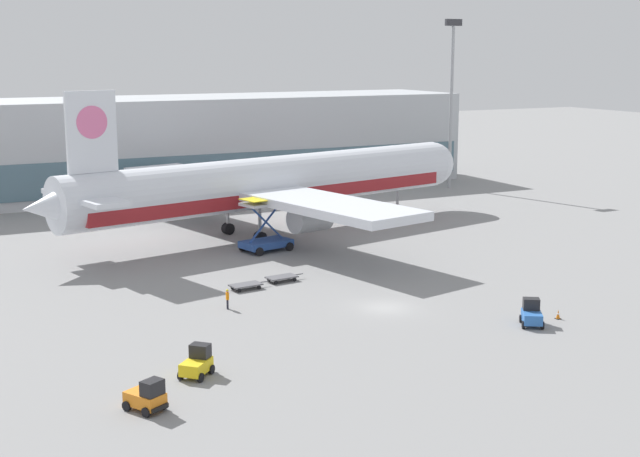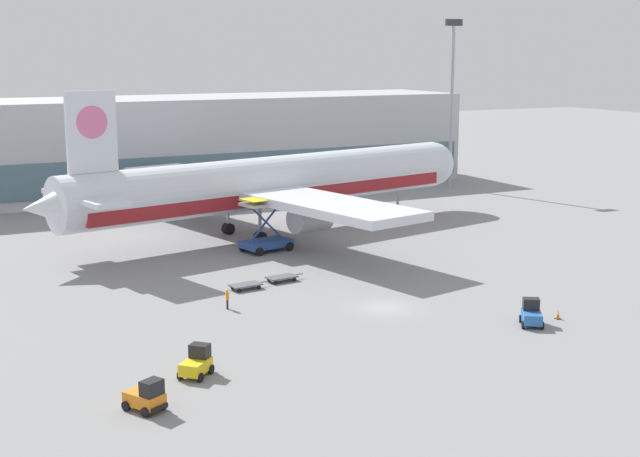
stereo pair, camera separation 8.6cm
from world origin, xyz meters
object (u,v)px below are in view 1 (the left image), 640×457
traffic_cone_near (558,314)px  baggage_tug_mid (532,314)px  scissor_lift_loader (266,231)px  baggage_tug_far (197,363)px  ground_crew_near (227,297)px  light_mast (452,92)px  airplane_main (267,185)px  baggage_dolly_second (282,277)px  baggage_dolly_lead (246,285)px  baggage_tug_foreground (147,397)px

traffic_cone_near → baggage_tug_mid: bearing=-173.9°
scissor_lift_loader → baggage_tug_far: size_ratio=2.09×
ground_crew_near → traffic_cone_near: size_ratio=2.26×
baggage_tug_far → ground_crew_near: size_ratio=1.64×
light_mast → ground_crew_near: size_ratio=15.20×
airplane_main → baggage_dolly_second: (-7.24, -19.99, -5.45)m
baggage_dolly_lead → traffic_cone_near: 26.88m
light_mast → baggage_tug_far: bearing=-135.6°
light_mast → baggage_tug_mid: bearing=-119.6°
scissor_lift_loader → ground_crew_near: scissor_lift_loader is taller
scissor_lift_loader → ground_crew_near: (-11.38, -18.51, -1.17)m
baggage_tug_foreground → baggage_tug_mid: bearing=67.4°
baggage_tug_far → traffic_cone_near: size_ratio=3.69×
baggage_dolly_second → traffic_cone_near: size_ratio=5.08×
baggage_tug_mid → traffic_cone_near: bearing=-51.4°
light_mast → baggage_tug_mid: size_ratio=9.04×
light_mast → baggage_tug_far: light_mast is taller
baggage_dolly_lead → ground_crew_near: ground_crew_near is taller
baggage_tug_mid → baggage_dolly_lead: 25.18m
airplane_main → baggage_tug_far: bearing=-131.6°
light_mast → traffic_cone_near: bearing=-117.6°
baggage_dolly_second → traffic_cone_near: 25.16m
baggage_dolly_lead → traffic_cone_near: size_ratio=5.08×
baggage_dolly_lead → baggage_tug_far: bearing=-127.1°
baggage_tug_foreground → ground_crew_near: 21.20m
scissor_lift_loader → traffic_cone_near: bearing=-83.9°
light_mast → airplane_main: (-39.32, -20.57, -8.75)m
scissor_lift_loader → traffic_cone_near: (10.97, -32.78, -1.78)m
ground_crew_near → traffic_cone_near: ground_crew_near is taller
scissor_lift_loader → baggage_tug_mid: bearing=-88.8°
baggage_tug_far → baggage_dolly_second: 24.59m
baggage_tug_mid → baggage_dolly_second: (-11.77, 20.72, -0.49)m
scissor_lift_loader → baggage_dolly_lead: 15.62m
light_mast → scissor_lift_loader: (-42.82, -28.18, -12.45)m
light_mast → airplane_main: size_ratio=0.44×
airplane_main → baggage_dolly_lead: size_ratio=15.22×
airplane_main → baggage_tug_far: 45.60m
scissor_lift_loader → baggage_tug_far: 37.00m
ground_crew_near → light_mast: bearing=142.0°
baggage_tug_foreground → baggage_dolly_lead: baggage_tug_foreground is taller
light_mast → baggage_tug_mid: 71.79m
traffic_cone_near → baggage_dolly_second: bearing=125.8°
light_mast → traffic_cone_near: light_mast is taller
baggage_tug_foreground → baggage_dolly_lead: size_ratio=0.75×
light_mast → traffic_cone_near: size_ratio=34.34×
scissor_lift_loader → baggage_tug_far: scissor_lift_loader is taller
baggage_dolly_lead → ground_crew_near: size_ratio=2.25×
scissor_lift_loader → traffic_cone_near: 34.61m
baggage_tug_foreground → baggage_dolly_second: 30.67m
light_mast → baggage_dolly_second: (-46.56, -40.56, -14.20)m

